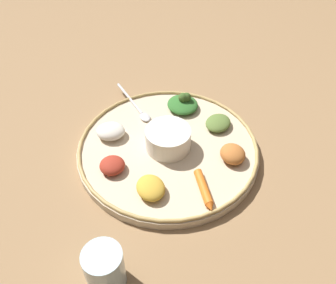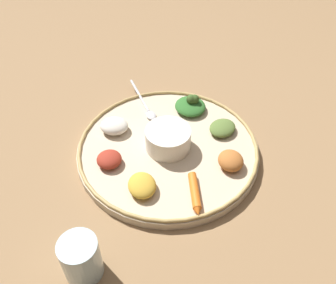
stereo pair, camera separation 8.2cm
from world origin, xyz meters
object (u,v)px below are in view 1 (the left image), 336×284
at_px(center_bowl, 168,138).
at_px(carrot_near_spoon, 204,190).
at_px(greens_pile, 183,103).
at_px(drinking_glass, 105,270).
at_px(spoon, 137,108).

distance_m(center_bowl, carrot_near_spoon, 0.15).
distance_m(greens_pile, drinking_glass, 0.46).
height_order(center_bowl, drinking_glass, drinking_glass).
bearing_deg(spoon, carrot_near_spoon, -10.80).
distance_m(spoon, greens_pile, 0.11).
xyz_separation_m(carrot_near_spoon, drinking_glass, (0.02, -0.25, 0.01)).
distance_m(center_bowl, spoon, 0.16).
xyz_separation_m(center_bowl, greens_pile, (-0.08, 0.12, -0.01)).
relative_size(spoon, carrot_near_spoon, 1.82).
distance_m(center_bowl, greens_pile, 0.14).
distance_m(spoon, carrot_near_spoon, 0.30).
bearing_deg(center_bowl, spoon, 169.56).
distance_m(center_bowl, drinking_glass, 0.32).
distance_m(carrot_near_spoon, drinking_glass, 0.25).
relative_size(spoon, drinking_glass, 2.02).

